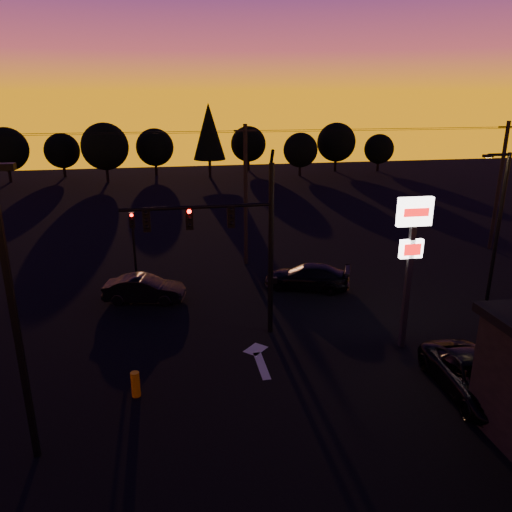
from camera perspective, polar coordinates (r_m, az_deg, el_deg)
The scene contains 23 objects.
ground at distance 20.42m, azimuth -0.20°, elevation -13.97°, with size 120.00×120.00×0.00m, color black.
lane_arrow at distance 21.90m, azimuth 0.31°, elevation -11.53°, with size 1.20×3.10×0.01m.
traffic_signal_mast at distance 22.01m, azimuth -2.34°, elevation 2.57°, with size 6.79×0.52×8.58m.
secondary_signal at distance 29.64m, azimuth -13.84°, elevation 2.05°, with size 0.30×0.31×4.35m.
parking_lot_light at distance 15.71m, azimuth -26.13°, elevation -4.71°, with size 1.25×0.30×9.14m.
pylon_sign at distance 21.89m, azimuth 17.39°, elevation 1.58°, with size 1.50×0.28×6.80m.
streetlight at distance 28.92m, azimuth 25.88°, elevation 3.51°, with size 1.55×0.35×8.00m.
utility_pole_1 at distance 32.02m, azimuth -1.19°, elevation 6.97°, with size 1.40×0.26×9.00m.
utility_pole_2 at distance 39.15m, azimuth 26.02°, elevation 7.22°, with size 1.40×0.26×9.00m.
power_wires at distance 31.48m, azimuth -1.24°, elevation 14.08°, with size 36.00×1.22×0.07m.
bollard at distance 19.76m, azimuth -13.60°, elevation -14.06°, with size 0.33×0.33×0.99m, color #CA7200.
tree_0 at distance 69.93m, azimuth -26.68°, elevation 10.84°, with size 5.36×5.36×6.74m.
tree_1 at distance 71.55m, azimuth -21.29°, elevation 11.15°, with size 4.54×4.54×5.71m.
tree_2 at distance 65.67m, azimuth -16.89°, elevation 11.88°, with size 5.77×5.78×7.26m.
tree_3 at distance 69.35m, azimuth -11.49°, elevation 12.08°, with size 4.95×4.95×6.22m.
tree_4 at distance 66.44m, azimuth -5.41°, elevation 13.98°, with size 4.18×4.18×9.50m.
tree_5 at distance 72.35m, azimuth -0.89°, elevation 12.68°, with size 4.95×4.95×6.22m.
tree_6 at distance 67.86m, azimuth 5.10°, elevation 11.97°, with size 4.54×4.54×5.71m.
tree_7 at distance 72.44m, azimuth 9.16°, elevation 12.71°, with size 5.36×5.36×6.74m.
tree_8 at distance 73.84m, azimuth 13.88°, elevation 11.79°, with size 4.12×4.12×5.19m.
car_mid at distance 27.75m, azimuth -12.64°, elevation -3.70°, with size 1.50×4.31×1.42m, color black.
car_right at distance 28.98m, azimuth 5.86°, elevation -2.37°, with size 1.99×4.89×1.42m, color black.
suv_parked at distance 20.92m, azimuth 23.65°, elevation -12.56°, with size 2.36×5.13×1.43m, color black.
Camera 1 is at (-3.09, -16.97, 10.93)m, focal length 35.00 mm.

